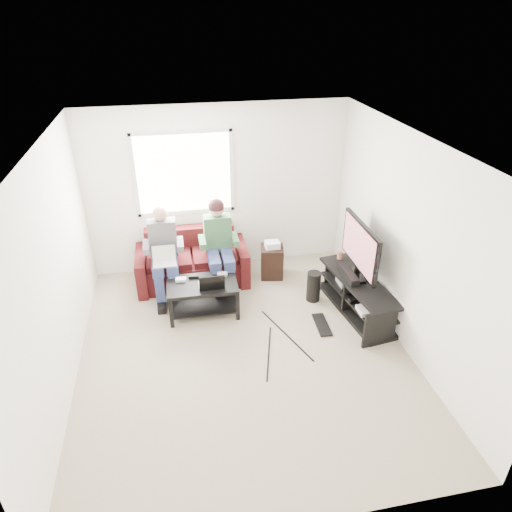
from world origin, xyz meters
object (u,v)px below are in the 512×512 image
object	(u,v)px
sofa	(192,263)
coffee_table	(202,291)
end_table	(272,261)
tv	(360,247)
tv_stand	(357,297)
subwoofer	(314,286)

from	to	relation	value
sofa	coffee_table	xyz separation A→B (m)	(0.08, -0.90, 0.05)
coffee_table	end_table	distance (m)	1.39
coffee_table	tv	xyz separation A→B (m)	(2.11, -0.29, 0.61)
tv_stand	end_table	world-z (taller)	end_table
tv_stand	subwoofer	world-z (taller)	tv_stand
tv_stand	tv	size ratio (longest dim) A/B	1.44
coffee_table	sofa	bearing A→B (deg)	94.98
coffee_table	subwoofer	bearing A→B (deg)	-0.09
sofa	subwoofer	xyz separation A→B (m)	(1.68, -0.90, -0.07)
coffee_table	tv_stand	size ratio (longest dim) A/B	0.61
tv	subwoofer	world-z (taller)	tv
sofa	coffee_table	distance (m)	0.90
sofa	subwoofer	size ratio (longest dim) A/B	3.69
tv_stand	subwoofer	xyz separation A→B (m)	(-0.51, 0.38, 0.00)
tv_stand	sofa	bearing A→B (deg)	149.68
tv_stand	tv	world-z (taller)	tv
subwoofer	sofa	bearing A→B (deg)	151.86
tv	subwoofer	xyz separation A→B (m)	(-0.51, 0.28, -0.74)
coffee_table	tv	distance (m)	2.22
sofa	tv_stand	xyz separation A→B (m)	(2.19, -1.28, -0.07)
tv	end_table	xyz separation A→B (m)	(-0.95, 1.05, -0.69)
coffee_table	tv_stand	bearing A→B (deg)	-10.35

